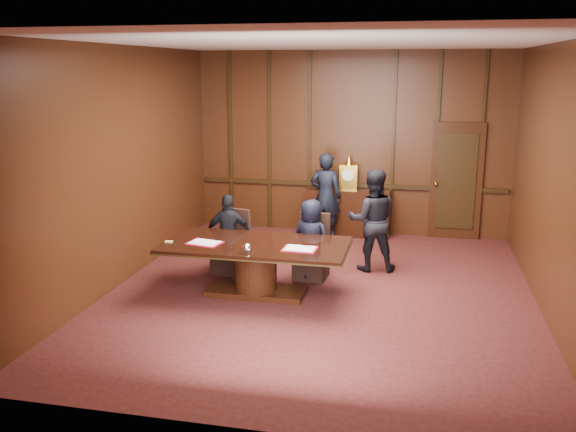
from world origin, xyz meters
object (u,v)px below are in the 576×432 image
Objects in this scene: conference_table at (256,260)px; witness_left at (326,196)px; signatory_left at (229,234)px; signatory_right at (311,240)px; sideboard at (348,210)px; witness_right at (372,220)px.

witness_left is at bearing 80.75° from conference_table.
conference_table is 2.06× the size of signatory_left.
signatory_right is at bearing 101.07° from witness_left.
sideboard is 1.28× the size of signatory_right.
sideboard is 3.59m from conference_table.
sideboard reaches higher than conference_table.
witness_right is (2.17, 0.66, 0.18)m from signatory_left.
sideboard is at bearing -82.38° from witness_right.
signatory_left reaches higher than signatory_right.
signatory_right is (-0.25, -2.67, 0.14)m from sideboard.
signatory_left reaches higher than conference_table.
witness_left reaches higher than conference_table.
signatory_left is at bearing -120.13° from sideboard.
witness_left reaches higher than signatory_right.
sideboard is at bearing 75.45° from conference_table.
witness_right is at bearing 128.59° from witness_left.
conference_table is 1.04m from signatory_right.
sideboard is 2.13m from witness_right.
signatory_left is 0.78× the size of witness_right.
conference_table is 1.60× the size of witness_left.
witness_left is (-0.14, 2.35, 0.19)m from signatory_right.
conference_table is 1.60× the size of witness_right.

